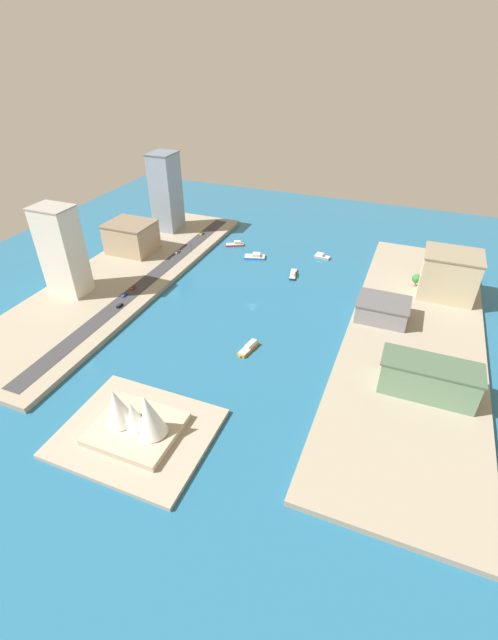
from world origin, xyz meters
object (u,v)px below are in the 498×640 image
Objects in this scene: catamaran_blue at (255,256)px; warehouse_low_gray at (383,309)px; terminal_long_green at (429,378)px; office_block_beige at (449,275)px; yacht_sleek_gray at (322,256)px; sedan_silver at (177,252)px; hotel_broad_white at (62,251)px; pickup_red at (133,287)px; water_taxi_orange at (249,348)px; suv_black at (119,305)px; opera_landmark at (135,418)px; patrol_launch_navy at (293,274)px; taxi_yellow_cab at (202,233)px; traffic_light_waterfront at (191,247)px; tugboat_red at (235,244)px; tower_tall_glass at (166,192)px; apartment_midrise_tan at (131,237)px; hatchback_blue at (124,294)px.

catamaran_blue is 0.58× the size of warehouse_low_gray.
office_block_beige is at bearing -93.55° from terminal_long_green.
sedan_silver reaches higher than yacht_sleek_gray.
terminal_long_green is 198.45m from sedan_silver.
office_block_beige is (-216.81, -81.70, -13.26)m from hotel_broad_white.
pickup_red is (177.06, -31.18, -7.43)m from terminal_long_green.
yacht_sleek_gray is 0.78× the size of water_taxi_orange.
opera_landmark is at bearing 129.86° from suv_black.
office_block_beige is (-5.95, -95.91, 5.66)m from terminal_long_green.
sedan_silver is (99.69, 37.20, 2.55)m from yacht_sleek_gray.
taxi_yellow_cab is (87.23, -34.87, 2.68)m from patrol_launch_navy.
warehouse_low_gray is 146.84m from opera_landmark.
sedan_silver is (177.67, -88.09, -7.49)m from terminal_long_green.
traffic_light_waterfront is at bearing -47.71° from water_taxi_orange.
warehouse_low_gray is at bearing -64.33° from terminal_long_green.
tugboat_red is (56.22, -30.91, 0.01)m from patrol_launch_navy.
suv_black is (26.41, 112.28, 2.70)m from tugboat_red.
pickup_red is 61.89m from traffic_light_waterfront.
water_taxi_orange reaches higher than patrol_launch_navy.
tugboat_red reaches higher than water_taxi_orange.
hotel_broad_white is at bearing 73.02° from taxi_yellow_cab.
tugboat_red is at bearing 174.77° from tower_tall_glass.
suv_black is at bearing -3.24° from terminal_long_green.
water_taxi_orange is 0.55× the size of warehouse_low_gray.
hotel_broad_white is 232.07m from office_block_beige.
warehouse_low_gray is at bearing -123.74° from opera_landmark.
catamaran_blue is 1.05× the size of water_taxi_orange.
hotel_broad_white reaches higher than office_block_beige.
taxi_yellow_cab is at bearing -0.40° from yacht_sleek_gray.
office_block_beige is 184.26m from sedan_silver.
tower_tall_glass is 58.57m from traffic_light_waterfront.
yacht_sleek_gray is at bearing -158.31° from catamaran_blue.
sedan_silver is (31.96, 33.93, 2.66)m from tugboat_red.
apartment_midrise_tan reaches higher than water_taxi_orange.
tugboat_red is at bearing -33.76° from catamaran_blue.
terminal_long_green is 1.30× the size of apartment_midrise_tan.
terminal_long_green is 179.94m from pickup_red.
terminal_long_green is at bearing 144.51° from taxi_yellow_cab.
tugboat_red is 0.24× the size of tower_tall_glass.
pickup_red is (90.09, -28.17, 2.58)m from water_taxi_orange.
patrol_launch_navy is 3.24× the size of taxi_yellow_cab.
hatchback_blue is (182.98, 74.34, -13.17)m from office_block_beige.
patrol_launch_navy is 111.83m from hatchback_blue.
tower_tall_glass is 52.06m from apartment_midrise_tan.
tugboat_red is 37.76m from traffic_light_waterfront.
yacht_sleek_gray is at bearing -108.61° from patrol_launch_navy.
sedan_silver is 10.90m from traffic_light_waterfront.
patrol_launch_navy is 0.39× the size of terminal_long_green.
apartment_midrise_tan is (122.94, -76.33, 12.51)m from water_taxi_orange.
suv_black is 0.13× the size of opera_landmark.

